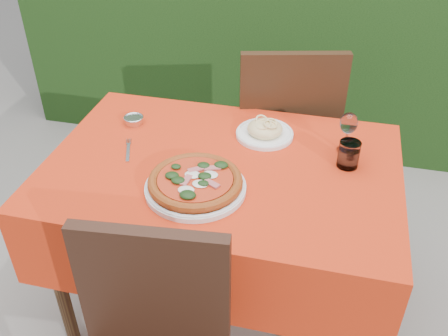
% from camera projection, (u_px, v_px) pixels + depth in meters
% --- Properties ---
extents(ground, '(60.00, 60.00, 0.00)m').
position_uv_depth(ground, '(222.00, 302.00, 2.22)').
color(ground, slate).
rests_on(ground, ground).
extents(dining_table, '(1.26, 0.86, 0.75)m').
position_uv_depth(dining_table, '(222.00, 197.00, 1.87)').
color(dining_table, '#483017').
rests_on(dining_table, ground).
extents(chair_far, '(0.54, 0.54, 0.99)m').
position_uv_depth(chair_far, '(286.00, 129.00, 2.33)').
color(chair_far, black).
rests_on(chair_far, ground).
extents(pizza_plate, '(0.37, 0.37, 0.06)m').
position_uv_depth(pizza_plate, '(195.00, 183.00, 1.64)').
color(pizza_plate, silver).
rests_on(pizza_plate, dining_table).
extents(pasta_plate, '(0.22, 0.22, 0.06)m').
position_uv_depth(pasta_plate, '(265.00, 131.00, 1.93)').
color(pasta_plate, white).
rests_on(pasta_plate, dining_table).
extents(water_glass, '(0.08, 0.08, 0.10)m').
position_uv_depth(water_glass, '(349.00, 155.00, 1.75)').
color(water_glass, silver).
rests_on(water_glass, dining_table).
extents(wine_glass, '(0.06, 0.06, 0.16)m').
position_uv_depth(wine_glass, '(349.00, 125.00, 1.79)').
color(wine_glass, silver).
rests_on(wine_glass, dining_table).
extents(fork, '(0.08, 0.16, 0.00)m').
position_uv_depth(fork, '(128.00, 152.00, 1.84)').
color(fork, silver).
rests_on(fork, dining_table).
extents(steel_ramekin, '(0.07, 0.07, 0.03)m').
position_uv_depth(steel_ramekin, '(134.00, 120.00, 2.01)').
color(steel_ramekin, silver).
rests_on(steel_ramekin, dining_table).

